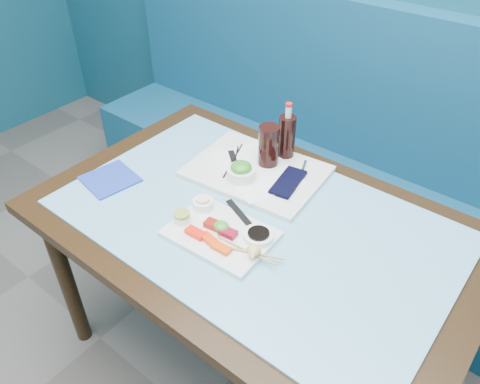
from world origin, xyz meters
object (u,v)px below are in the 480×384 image
Objects in this scene: sashimi_plate at (221,234)px; blue_napkin at (110,179)px; dining_table at (253,239)px; serving_tray at (256,171)px; cola_glass at (269,146)px; booth_bench at (359,188)px; seaweed_bowl at (241,173)px; cola_bottle_body at (287,139)px.

blue_napkin is at bearing 179.87° from sashimi_plate.
dining_table is 0.26m from serving_tray.
dining_table is 9.27× the size of cola_glass.
serving_tray is (-0.14, 0.20, 0.10)m from dining_table.
booth_bench is 19.86× the size of cola_glass.
dining_table is 4.52× the size of sashimi_plate.
seaweed_bowl is (-0.01, -0.07, 0.03)m from serving_tray.
seaweed_bowl is (-0.15, -0.72, 0.42)m from booth_bench.
cola_bottle_body is (0.02, 0.09, -0.01)m from cola_glass.
sashimi_plate is 0.40m from cola_glass.
seaweed_bowl is 0.14m from cola_glass.
cola_bottle_body reaches higher than blue_napkin.
serving_tray is at bearing -100.91° from cola_bottle_body.
sashimi_plate is 0.35m from serving_tray.
dining_table is 3.05× the size of serving_tray.
cola_bottle_body reaches higher than seaweed_bowl.
cola_bottle_body is (-0.08, 0.47, 0.08)m from sashimi_plate.
sashimi_plate is (-0.03, -0.13, 0.10)m from dining_table.
cola_bottle_body is 1.04× the size of blue_napkin.
cola_glass is at bearing -101.30° from cola_bottle_body.
serving_tray is at bearing 43.05° from blue_napkin.
blue_napkin is (-0.38, -0.35, -0.01)m from serving_tray.
dining_table is at bearing -60.35° from serving_tray.
seaweed_bowl is (-0.12, 0.25, 0.03)m from sashimi_plate.
dining_table is at bearing -90.00° from booth_bench.
blue_napkin is at bearing -117.46° from booth_bench.
cola_bottle_body is at bearing 97.13° from sashimi_plate.
cola_glass is (0.02, 0.13, 0.06)m from seaweed_bowl.
seaweed_bowl is 0.59× the size of blue_napkin.
booth_bench is at bearing 90.00° from dining_table.
sashimi_plate is at bearing -76.77° from serving_tray.
dining_table is 0.23m from seaweed_bowl.
booth_bench is 0.77m from cola_glass.
sashimi_plate is 0.67× the size of serving_tray.
seaweed_bowl is at bearing -98.75° from cola_glass.
sashimi_plate reaches higher than blue_napkin.
booth_bench is 0.89m from dining_table.
cola_bottle_body is at bearing -102.68° from booth_bench.
booth_bench reaches higher than sashimi_plate.
booth_bench reaches higher than cola_glass.
booth_bench is 30.34× the size of seaweed_bowl.
cola_glass is 0.87× the size of cola_bottle_body.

